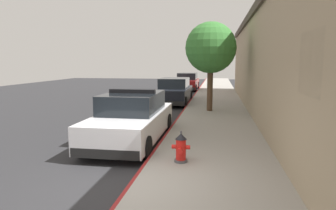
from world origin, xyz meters
The scene contains 8 objects.
ground_plane centered at (-4.44, 10.00, -0.10)m, with size 33.34×60.00×0.20m, color #2B2B2D.
sidewalk_pavement centered at (1.56, 10.00, 0.08)m, with size 3.12×60.00×0.16m, color #9E9991.
curb_painted_edge centered at (-0.04, 10.00, 0.08)m, with size 0.08×60.00×0.16m, color maroon.
police_cruiser centered at (-1.05, 3.61, 0.74)m, with size 1.94×4.84×1.68m.
parked_car_silver_ahead centered at (-1.03, 12.81, 0.74)m, with size 1.94×4.84×1.56m.
parked_car_dark_far centered at (-1.12, 21.96, 0.74)m, with size 1.94×4.84×1.56m.
fire_hydrant centered at (0.78, 1.39, 0.51)m, with size 0.44×0.40×0.76m.
street_tree centered at (1.25, 9.31, 3.20)m, with size 2.46×2.46×4.30m.
Camera 1 is at (1.61, -5.52, 2.54)m, focal length 32.16 mm.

